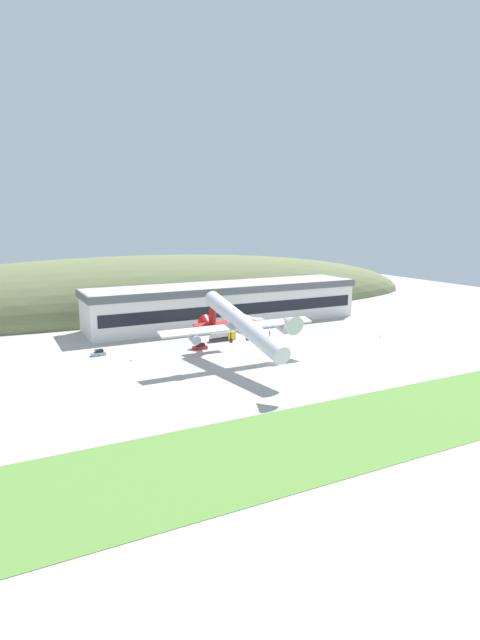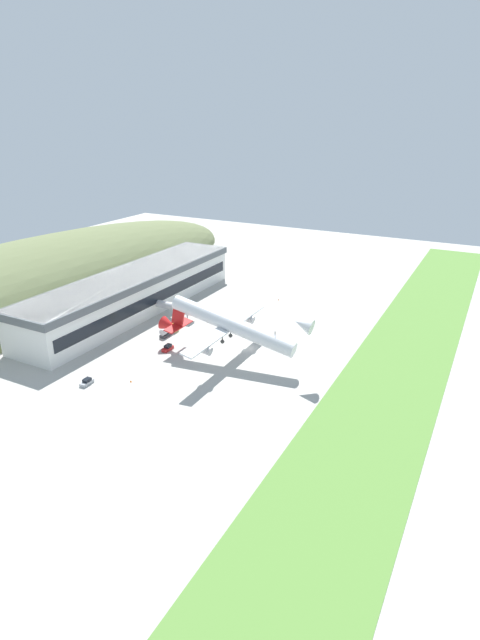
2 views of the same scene
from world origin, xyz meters
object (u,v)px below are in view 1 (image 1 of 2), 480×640
Objects in this scene: traffic_cone_0 at (131,360)px; traffic_cone_1 at (380,336)px; jetway_0 at (251,320)px; fuel_truck at (222,336)px; terminal_building at (226,301)px; cargo_airplane at (241,324)px; service_car_0 at (200,347)px; service_car_1 at (99,353)px.

traffic_cone_1 is at bearing -6.19° from traffic_cone_0.
jetway_0 is 14.29m from fuel_truck.
terminal_building reaches higher than fuel_truck.
cargo_airplane reaches higher than fuel_truck.
terminal_building reaches higher than jetway_0.
jetway_0 is at bearing 28.47° from service_car_0.
jetway_0 is 24.21× the size of traffic_cone_1.
jetway_0 reaches higher than fuel_truck.
service_car_0 is at bearing -126.73° from terminal_building.
terminal_building is at bearing 91.71° from jetway_0.
cargo_airplane reaches higher than terminal_building.
cargo_airplane is at bearing -122.07° from jetway_0.
jetway_0 is 3.38× the size of service_car_0.
terminal_building is 53.91m from traffic_cone_1.
cargo_airplane reaches higher than traffic_cone_0.
cargo_airplane reaches higher than jetway_0.
fuel_truck is at bearing 33.45° from service_car_0.
jetway_0 reaches higher than service_car_1.
traffic_cone_1 is at bearing 8.64° from cargo_airplane.
terminal_building is 53.01m from cargo_airplane.
terminal_building is 2.04× the size of cargo_airplane.
service_car_1 is 11.18m from traffic_cone_0.
terminal_building is at bearing 25.64° from service_car_1.
traffic_cone_0 is (-23.57, 16.43, -10.31)m from cargo_airplane.
terminal_building is 168.79× the size of traffic_cone_1.
service_car_0 is 12.09m from fuel_truck.
terminal_building reaches higher than service_car_0.
traffic_cone_0 is (-42.92, -32.85, -7.60)m from terminal_building.
service_car_1 is 85.00m from traffic_cone_1.
cargo_airplane is 28.41m from fuel_truck.
service_car_0 is 57.42m from traffic_cone_1.
service_car_1 is at bearing 139.34° from cargo_airplane.
terminal_building is at bearing 62.20° from fuel_truck.
cargo_airplane is (-19.87, -31.72, 6.60)m from jetway_0.
fuel_truck is at bearing -117.80° from terminal_building.
traffic_cone_1 is (76.86, -8.34, 0.00)m from traffic_cone_0.
traffic_cone_0 is 1.00× the size of traffic_cone_1.
terminal_building reaches higher than traffic_cone_1.
service_car_0 reaches higher than traffic_cone_1.
cargo_airplane reaches higher than service_car_0.
service_car_1 is 6.75× the size of traffic_cone_1.
service_car_0 is (-22.90, -12.42, -3.29)m from jetway_0.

